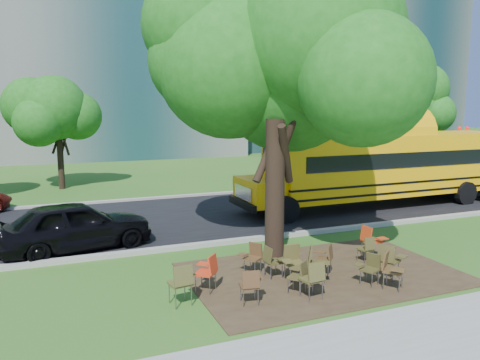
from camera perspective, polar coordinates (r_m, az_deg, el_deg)
name	(u,v)px	position (r m, az deg, el deg)	size (l,w,h in m)	color
ground	(280,273)	(12.69, 4.89, -11.20)	(160.00, 160.00, 0.00)	#27591B
dirt_patch	(322,273)	(12.75, 10.02, -11.14)	(7.00, 4.50, 0.03)	#382819
asphalt_road	(201,216)	(18.93, -4.78, -4.38)	(80.00, 8.00, 0.04)	black
kerb_near	(238,241)	(15.27, -0.25, -7.41)	(80.00, 0.25, 0.14)	gray
kerb_far	(176,197)	(22.78, -7.86, -2.04)	(80.00, 0.25, 0.14)	gray
building_main	(12,30)	(47.15, -26.06, 16.11)	(38.00, 16.00, 22.00)	slate
building_right	(318,36)	(57.41, 9.43, 16.91)	(30.00, 16.00, 25.00)	slate
bg_tree_2	(58,110)	(26.61, -21.34, 7.97)	(4.80, 4.80, 6.62)	black
bg_tree_3	(295,95)	(28.05, 6.67, 10.20)	(5.60, 5.60, 7.84)	black
bg_tree_4	(413,107)	(31.90, 20.39, 8.31)	(5.00, 5.00, 6.85)	black
main_tree	(276,80)	(13.33, 4.42, 12.06)	(7.20, 7.20, 8.71)	black
school_bus	(390,164)	(21.82, 17.80, 1.84)	(13.05, 3.06, 3.18)	#F1A707
chair_0	(182,280)	(10.59, -7.06, -11.98)	(0.64, 0.64, 0.96)	#4F4B22
chair_1	(251,283)	(10.53, 1.33, -12.44)	(0.62, 0.49, 0.84)	#4D321B
chair_2	(299,274)	(11.22, 7.26, -11.26)	(0.54, 0.68, 0.81)	#453D1E
chair_3	(293,259)	(11.95, 6.43, -9.58)	(0.64, 0.55, 0.93)	brown
chair_4	(314,276)	(10.90, 8.99, -11.46)	(0.62, 0.60, 0.94)	#4E4921
chair_5	(391,267)	(11.90, 17.92, -10.05)	(0.63, 0.79, 0.93)	#513A1D
chair_6	(370,266)	(12.10, 15.56, -10.06)	(0.63, 0.54, 0.80)	#423E1C
chair_7	(389,258)	(12.54, 17.75, -9.03)	(0.77, 0.64, 0.95)	#47401F
chair_8	(208,269)	(11.25, -3.92, -10.77)	(0.63, 0.79, 0.92)	red
chair_9	(253,255)	(12.44, 1.56, -9.12)	(0.69, 0.55, 0.82)	#50361C
chair_10	(272,259)	(12.09, 3.95, -9.59)	(0.53, 0.56, 0.85)	#413D1C
chair_11	(326,256)	(12.47, 10.39, -9.15)	(0.57, 0.73, 0.85)	#4F361C
chair_12	(371,238)	(14.15, 15.63, -6.87)	(0.57, 0.62, 0.96)	#B63813
chair_13	(367,247)	(13.73, 15.26, -7.83)	(0.51, 0.50, 0.77)	#4A4720
chair_14	(315,261)	(11.95, 9.19, -9.69)	(0.61, 0.77, 0.92)	#47421E
black_car	(76,226)	(15.19, -19.41, -5.25)	(1.83, 4.54, 1.55)	black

